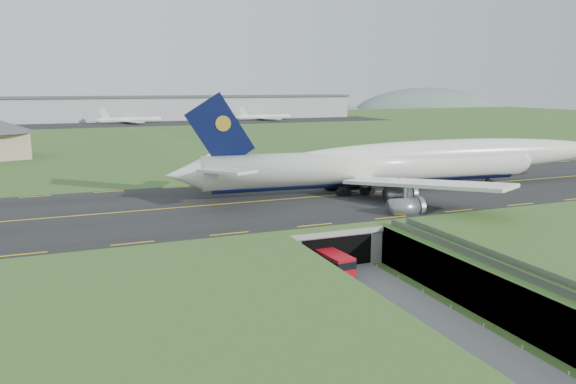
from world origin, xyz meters
name	(u,v)px	position (x,y,z in m)	size (l,w,h in m)	color
ground	(362,285)	(0.00, 0.00, 0.00)	(900.00, 900.00, 0.00)	#2E5722
airfield_deck	(363,265)	(0.00, 0.00, 3.00)	(800.00, 800.00, 6.00)	gray
trench_road	(391,303)	(0.00, -7.50, 0.10)	(12.00, 75.00, 0.20)	slate
taxiway	(279,200)	(0.00, 33.00, 6.09)	(800.00, 44.00, 0.18)	black
tunnel_portal	(314,234)	(0.00, 16.71, 3.33)	(17.00, 22.30, 6.00)	gray
guideway	(527,283)	(11.00, -19.11, 5.32)	(3.00, 53.00, 7.05)	#A8A8A3
jumbo_jet	(405,163)	(28.89, 33.73, 11.76)	(102.59, 64.36, 21.35)	silver
shuttle_tram	(332,263)	(-2.04, 5.59, 1.85)	(3.87, 8.61, 3.39)	#AD0B16
cargo_terminal	(126,108)	(-0.09, 299.41, 13.96)	(320.00, 67.00, 15.60)	#B2B2B2
distant_hills	(186,122)	(64.38, 430.00, -4.00)	(700.00, 91.00, 60.00)	#556761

